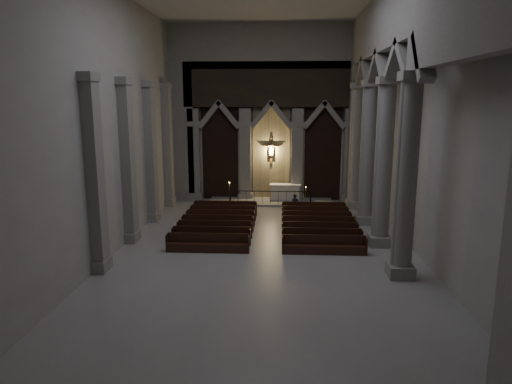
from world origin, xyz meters
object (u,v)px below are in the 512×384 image
candle_stand_right (305,203)px  pews (268,227)px  altar (285,192)px  altar_rail (270,196)px  worshipper (295,205)px  candle_stand_left (230,199)px

candle_stand_right → pews: size_ratio=0.16×
altar → altar_rail: 1.79m
worshipper → pews: bearing=-98.6°
candle_stand_left → worshipper: 4.94m
candle_stand_left → worshipper: bearing=-29.4°
altar → altar_rail: size_ratio=0.39×
pews → worshipper: worshipper is taller
candle_stand_right → worshipper: 1.88m
altar_rail → pews: altar_rail is taller
altar_rail → candle_stand_left: size_ratio=3.45×
altar_rail → pews: (-0.00, -6.01, -0.43)m
altar_rail → candle_stand_left: candle_stand_left is taller
candle_stand_right → worshipper: size_ratio=1.12×
altar_rail → candle_stand_right: candle_stand_right is taller
altar_rail → candle_stand_right: bearing=-14.7°
altar → pews: (-1.00, -7.50, -0.41)m
candle_stand_right → candle_stand_left: bearing=172.0°
altar → candle_stand_left: candle_stand_left is taller
pews → altar_rail: bearing=90.0°
altar_rail → worshipper: bearing=-55.9°
altar → candle_stand_right: (1.31, -2.09, -0.30)m
candle_stand_right → pews: (-2.31, -5.41, -0.12)m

